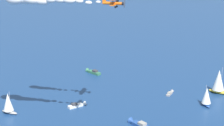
{
  "coord_description": "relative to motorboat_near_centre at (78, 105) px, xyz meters",
  "views": [
    {
      "loc": [
        54.33,
        120.06,
        70.02
      ],
      "look_at": [
        -0.57,
        0.46,
        27.1
      ],
      "focal_mm": 67.79,
      "sensor_mm": 36.0,
      "label": 1
    }
  ],
  "objects": [
    {
      "name": "sailboat_outer_ring_a",
      "position": [
        26.73,
        -5.21,
        3.64
      ],
      "size": [
        6.11,
        6.86,
        9.29
      ],
      "color": "#9E9993",
      "rests_on": "ground_plane"
    },
    {
      "name": "motorboat_near_centre",
      "position": [
        0.0,
        0.0,
        0.0
      ],
      "size": [
        7.92,
        3.24,
        2.24
      ],
      "color": "white",
      "rests_on": "ground_plane"
    },
    {
      "name": "motorboat_ahead",
      "position": [
        -20.9,
        -35.21,
        0.1
      ],
      "size": [
        5.24,
        9.18,
        2.59
      ],
      "color": "#33704C",
      "rests_on": "ground_plane"
    },
    {
      "name": "sailboat_outer_ring_d",
      "position": [
        -61.01,
        12.02,
        4.87
      ],
      "size": [
        7.36,
        9.25,
        11.99
      ],
      "color": "gold",
      "rests_on": "ground_plane"
    },
    {
      "name": "biplane_wingman",
      "position": [
        0.67,
        36.59,
        47.64
      ],
      "size": [
        6.72,
        6.49,
        3.59
      ],
      "color": "orange"
    },
    {
      "name": "motorboat_far_port",
      "position": [
        -14.09,
        25.95,
        0.17
      ],
      "size": [
        4.96,
        10.17,
        2.86
      ],
      "color": "#23478C",
      "rests_on": "ground_plane"
    },
    {
      "name": "sailboat_outer_ring_b",
      "position": [
        -47.91,
        21.0,
        3.42
      ],
      "size": [
        4.5,
        7.08,
        8.8
      ],
      "color": "#23478C",
      "rests_on": "ground_plane"
    },
    {
      "name": "motorboat_inshore",
      "position": [
        -41.28,
        4.32,
        -0.15
      ],
      "size": [
        5.46,
        4.75,
        1.68
      ],
      "color": "#9E9993",
      "rests_on": "ground_plane"
    }
  ]
}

